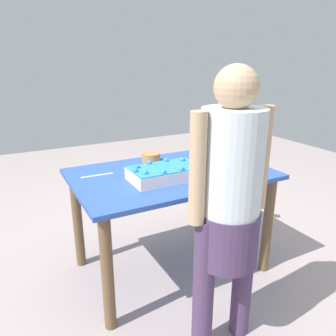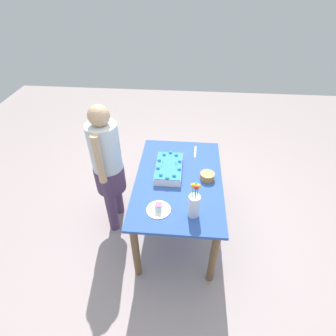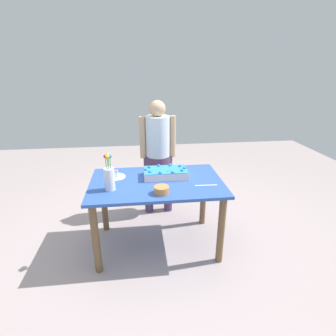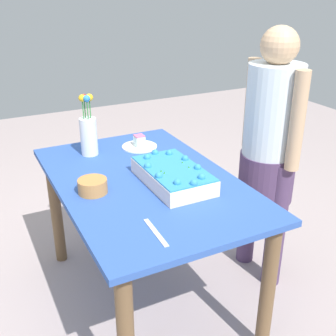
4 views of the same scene
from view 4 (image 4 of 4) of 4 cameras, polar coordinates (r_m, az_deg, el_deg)
The scene contains 8 objects.
ground_plane at distance 2.57m, azimuth -2.79°, elevation -17.05°, with size 8.00×8.00×0.00m, color #A99897.
dining_table at distance 2.21m, azimuth -3.12°, elevation -4.49°, with size 1.35×0.86×0.76m.
sheet_cake at distance 2.08m, azimuth 0.66°, elevation -0.96°, with size 0.45×0.26×0.11m.
serving_plate_with_slice at distance 2.56m, azimuth -3.89°, elevation 3.23°, with size 0.21×0.21×0.08m.
cake_knife at distance 1.71m, azimuth -1.67°, elevation -8.70°, with size 0.22×0.02×0.00m, color silver.
flower_vase at distance 2.45m, azimuth -10.72°, elevation 4.75°, with size 0.10×0.10×0.36m.
fruit_bowl at distance 2.03m, azimuth -10.17°, elevation -2.43°, with size 0.14×0.14×0.07m, color #C07F41.
person_standing at distance 2.42m, azimuth 13.57°, elevation 3.11°, with size 0.45×0.31×1.49m.
Camera 4 is at (1.78, -0.77, 1.69)m, focal length 45.00 mm.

